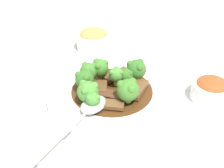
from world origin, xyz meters
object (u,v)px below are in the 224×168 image
object	(u,v)px
broccoli_floret_0	(116,75)
beef_strip_1	(99,87)
beef_strip_2	(137,89)
side_bowl_kimchi	(211,89)
broccoli_floret_1	(100,67)
broccoli_floret_3	(93,99)
broccoli_floret_8	(136,69)
sauce_dish	(53,154)
beef_strip_0	(117,75)
broccoli_floret_6	(126,75)
broccoli_floret_2	(128,90)
broccoli_floret_5	(84,79)
side_bowl_appetizer	(94,39)
serving_spoon	(89,109)
broccoli_floret_7	(88,91)
beef_strip_4	(110,95)
broccoli_floret_4	(88,71)
beef_strip_3	(110,104)
main_plate	(112,92)

from	to	relation	value
broccoli_floret_0	beef_strip_1	bearing A→B (deg)	109.36
beef_strip_1	beef_strip_2	size ratio (longest dim) A/B	0.65
beef_strip_1	side_bowl_kimchi	bearing A→B (deg)	-94.67
broccoli_floret_1	broccoli_floret_3	distance (m)	0.11
broccoli_floret_8	sauce_dish	xyz separation A→B (m)	(-0.23, 0.18, -0.04)
beef_strip_0	broccoli_floret_6	distance (m)	0.05
broccoli_floret_2	broccoli_floret_8	xyz separation A→B (m)	(0.09, -0.03, -0.00)
broccoli_floret_5	side_bowl_appetizer	size ratio (longest dim) A/B	0.51
broccoli_floret_2	serving_spoon	xyz separation A→B (m)	(-0.03, 0.09, -0.03)
broccoli_floret_2	sauce_dish	xyz separation A→B (m)	(-0.14, 0.15, -0.04)
broccoli_floret_8	broccoli_floret_0	bearing A→B (deg)	111.86
broccoli_floret_1	beef_strip_1	bearing A→B (deg)	175.27
broccoli_floret_2	broccoli_floret_7	distance (m)	0.09
beef_strip_2	side_bowl_kimchi	world-z (taller)	side_bowl_kimchi
broccoli_floret_3	broccoli_floret_7	xyz separation A→B (m)	(0.02, 0.01, 0.01)
broccoli_floret_2	sauce_dish	distance (m)	0.22
broccoli_floret_7	side_bowl_appetizer	xyz separation A→B (m)	(0.29, -0.01, -0.02)
beef_strip_4	broccoli_floret_5	size ratio (longest dim) A/B	1.27
broccoli_floret_2	broccoli_floret_6	xyz separation A→B (m)	(0.07, -0.00, -0.01)
broccoli_floret_4	broccoli_floret_6	world-z (taller)	broccoli_floret_4
broccoli_floret_1	broccoli_floret_6	size ratio (longest dim) A/B	1.26
beef_strip_4	broccoli_floret_2	bearing A→B (deg)	-114.48
beef_strip_3	main_plate	bearing A→B (deg)	-5.33
broccoli_floret_0	serving_spoon	distance (m)	0.12
beef_strip_3	broccoli_floret_4	bearing A→B (deg)	27.07
beef_strip_1	broccoli_floret_5	size ratio (longest dim) A/B	0.97
beef_strip_0	broccoli_floret_1	xyz separation A→B (m)	(-0.01, 0.04, 0.03)
broccoli_floret_1	broccoli_floret_4	world-z (taller)	broccoli_floret_1
broccoli_floret_5	beef_strip_2	bearing A→B (deg)	-93.85
serving_spoon	side_bowl_appetizer	distance (m)	0.32
broccoli_floret_1	broccoli_floret_2	xyz separation A→B (m)	(-0.09, -0.06, -0.00)
beef_strip_2	main_plate	bearing A→B (deg)	80.06
broccoli_floret_0	broccoli_floret_1	size ratio (longest dim) A/B	0.87
main_plate	broccoli_floret_5	world-z (taller)	broccoli_floret_5
beef_strip_1	beef_strip_0	bearing A→B (deg)	-41.54
main_plate	broccoli_floret_5	xyz separation A→B (m)	(-0.00, 0.06, 0.04)
beef_strip_4	serving_spoon	size ratio (longest dim) A/B	0.31
broccoli_floret_1	broccoli_floret_2	size ratio (longest dim) A/B	0.96
broccoli_floret_7	beef_strip_3	bearing A→B (deg)	-110.75
broccoli_floret_2	broccoli_floret_5	bearing A→B (deg)	64.94
broccoli_floret_5	broccoli_floret_6	xyz separation A→B (m)	(0.02, -0.10, -0.00)
side_bowl_kimchi	side_bowl_appetizer	xyz separation A→B (m)	(0.26, 0.28, 0.00)
main_plate	sauce_dish	xyz separation A→B (m)	(-0.19, 0.12, -0.00)
broccoli_floret_3	beef_strip_1	bearing A→B (deg)	-10.07
broccoli_floret_3	sauce_dish	size ratio (longest dim) A/B	0.53
broccoli_floret_1	beef_strip_0	bearing A→B (deg)	-78.75
beef_strip_0	beef_strip_2	bearing A→B (deg)	-144.96
serving_spoon	side_bowl_kimchi	xyz separation A→B (m)	(0.06, -0.29, 0.00)
broccoli_floret_1	broccoli_floret_3	bearing A→B (deg)	171.96
beef_strip_0	broccoli_floret_1	world-z (taller)	broccoli_floret_1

